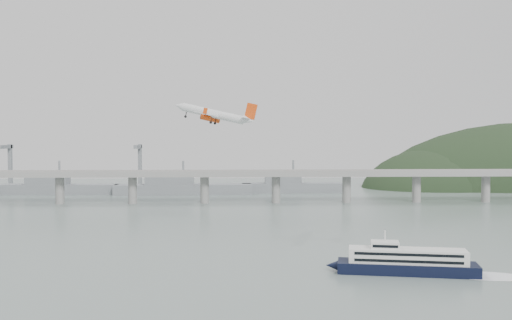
{
  "coord_description": "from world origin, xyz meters",
  "views": [
    {
      "loc": [
        -11.25,
        -217.78,
        46.94
      ],
      "look_at": [
        0.0,
        55.0,
        36.0
      ],
      "focal_mm": 42.0,
      "sensor_mm": 36.0,
      "label": 1
    }
  ],
  "objects": [
    {
      "name": "ferry",
      "position": [
        48.74,
        -17.42,
        3.96
      ],
      "size": [
        76.74,
        24.94,
        14.6
      ],
      "rotation": [
        0.0,
        0.0,
        -0.2
      ],
      "color": "black",
      "rests_on": "ground"
    },
    {
      "name": "bridge",
      "position": [
        -1.15,
        200.0,
        17.65
      ],
      "size": [
        800.0,
        22.0,
        23.9
      ],
      "color": "gray",
      "rests_on": "ground"
    },
    {
      "name": "ground",
      "position": [
        0.0,
        0.0,
        0.0
      ],
      "size": [
        900.0,
        900.0,
        0.0
      ],
      "primitive_type": "plane",
      "color": "slate",
      "rests_on": "ground"
    },
    {
      "name": "distant_fleet",
      "position": [
        -155.36,
        265.08,
        6.22
      ],
      "size": [
        453.0,
        60.9,
        40.0
      ],
      "color": "slate",
      "rests_on": "ground"
    },
    {
      "name": "airliner",
      "position": [
        -19.43,
        77.54,
        57.63
      ],
      "size": [
        42.14,
        39.09,
        12.72
      ],
      "rotation": [
        0.05,
        -0.22,
        2.81
      ],
      "color": "white",
      "rests_on": "ground"
    }
  ]
}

